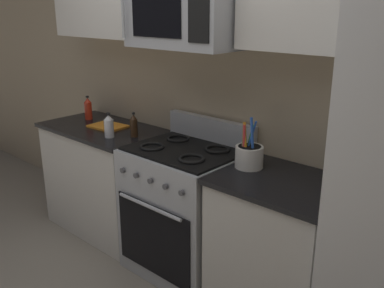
{
  "coord_description": "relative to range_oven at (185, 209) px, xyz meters",
  "views": [
    {
      "loc": [
        1.87,
        -1.34,
        1.85
      ],
      "look_at": [
        0.18,
        0.54,
        1.03
      ],
      "focal_mm": 39.88,
      "sensor_mm": 36.0,
      "label": 1
    }
  ],
  "objects": [
    {
      "name": "wall_back",
      "position": [
        0.0,
        0.38,
        0.83
      ],
      "size": [
        8.0,
        0.1,
        2.6
      ],
      "primitive_type": "cube",
      "color": "tan",
      "rests_on": "ground"
    },
    {
      "name": "counter_left",
      "position": [
        -0.92,
        -0.0,
        -0.02
      ],
      "size": [
        1.06,
        0.62,
        0.91
      ],
      "color": "silver",
      "rests_on": "ground"
    },
    {
      "name": "range_oven",
      "position": [
        0.0,
        0.0,
        0.0
      ],
      "size": [
        0.76,
        0.66,
        1.09
      ],
      "color": "#B2B5BA",
      "rests_on": "ground"
    },
    {
      "name": "counter_right",
      "position": [
        0.76,
        -0.0,
        -0.02
      ],
      "size": [
        0.74,
        0.62,
        0.91
      ],
      "color": "silver",
      "rests_on": "ground"
    },
    {
      "name": "microwave",
      "position": [
        -0.0,
        0.03,
        1.31
      ],
      "size": [
        0.76,
        0.44,
        0.37
      ],
      "color": "#B2B5BA"
    },
    {
      "name": "utensil_crock",
      "position": [
        0.5,
        0.04,
        0.51
      ],
      "size": [
        0.17,
        0.17,
        0.32
      ],
      "color": "white",
      "rests_on": "counter_right"
    },
    {
      "name": "cutting_board",
      "position": [
        -0.88,
        0.03,
        0.44
      ],
      "size": [
        0.3,
        0.24,
        0.02
      ],
      "primitive_type": "cube",
      "rotation": [
        0.0,
        0.0,
        0.09
      ],
      "color": "orange",
      "rests_on": "counter_left"
    },
    {
      "name": "bottle_hot_sauce",
      "position": [
        -1.21,
        0.07,
        0.53
      ],
      "size": [
        0.06,
        0.06,
        0.21
      ],
      "color": "red",
      "rests_on": "counter_left"
    },
    {
      "name": "bottle_soy",
      "position": [
        -0.52,
        -0.0,
        0.52
      ],
      "size": [
        0.06,
        0.06,
        0.19
      ],
      "color": "#382314",
      "rests_on": "counter_left"
    },
    {
      "name": "bottle_vinegar",
      "position": [
        -0.64,
        -0.14,
        0.52
      ],
      "size": [
        0.07,
        0.07,
        0.19
      ],
      "color": "silver",
      "rests_on": "counter_left"
    }
  ]
}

